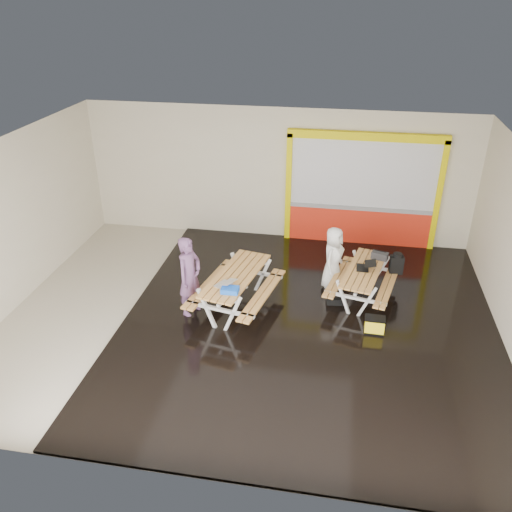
% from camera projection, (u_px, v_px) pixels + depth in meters
% --- Properties ---
extents(room, '(10.02, 8.02, 3.52)m').
position_uv_depth(room, '(248.00, 243.00, 9.99)').
color(room, '#BDB3A0').
rests_on(room, ground).
extents(deck, '(7.50, 7.98, 0.05)m').
position_uv_depth(deck, '(309.00, 323.00, 10.61)').
color(deck, black).
rests_on(deck, room).
extents(kiosk, '(3.88, 0.16, 3.00)m').
position_uv_depth(kiosk, '(362.00, 193.00, 13.22)').
color(kiosk, red).
rests_on(kiosk, room).
extents(picnic_table_left, '(1.86, 2.40, 0.86)m').
position_uv_depth(picnic_table_left, '(236.00, 283.00, 10.81)').
color(picnic_table_left, '#DD9F55').
rests_on(picnic_table_left, deck).
extents(picnic_table_right, '(1.68, 2.14, 0.76)m').
position_uv_depth(picnic_table_right, '(363.00, 276.00, 11.20)').
color(picnic_table_right, '#DD9F55').
rests_on(picnic_table_right, deck).
extents(person_left, '(0.61, 0.73, 1.71)m').
position_uv_depth(person_left, '(190.00, 276.00, 10.56)').
color(person_left, '#664269').
rests_on(person_left, deck).
extents(person_right, '(0.65, 0.81, 1.43)m').
position_uv_depth(person_right, '(333.00, 258.00, 11.49)').
color(person_right, white).
rests_on(person_right, deck).
extents(laptop_left, '(0.48, 0.47, 0.16)m').
position_uv_depth(laptop_left, '(225.00, 284.00, 10.29)').
color(laptop_left, silver).
rests_on(laptop_left, picnic_table_left).
extents(laptop_right, '(0.40, 0.36, 0.17)m').
position_uv_depth(laptop_right, '(365.00, 266.00, 11.10)').
color(laptop_right, black).
rests_on(laptop_right, picnic_table_right).
extents(blue_pouch, '(0.34, 0.24, 0.10)m').
position_uv_depth(blue_pouch, '(230.00, 290.00, 10.08)').
color(blue_pouch, blue).
rests_on(blue_pouch, picnic_table_left).
extents(toolbox, '(0.39, 0.28, 0.21)m').
position_uv_depth(toolbox, '(380.00, 256.00, 11.47)').
color(toolbox, black).
rests_on(toolbox, picnic_table_right).
extents(backpack, '(0.31, 0.22, 0.49)m').
position_uv_depth(backpack, '(397.00, 263.00, 11.47)').
color(backpack, black).
rests_on(backpack, picnic_table_right).
extents(dark_case, '(0.43, 0.34, 0.15)m').
position_uv_depth(dark_case, '(336.00, 299.00, 11.23)').
color(dark_case, black).
rests_on(dark_case, deck).
extents(fluke_bag, '(0.40, 0.27, 0.34)m').
position_uv_depth(fluke_bag, '(374.00, 325.00, 10.22)').
color(fluke_bag, black).
rests_on(fluke_bag, deck).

